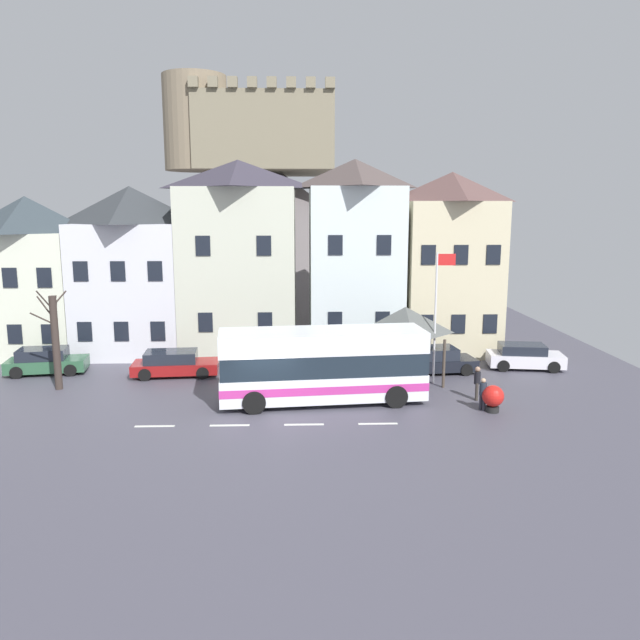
{
  "coord_description": "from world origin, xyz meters",
  "views": [
    {
      "loc": [
        1.38,
        -24.92,
        8.52
      ],
      "look_at": [
        2.34,
        4.59,
        3.23
      ],
      "focal_mm": 34.28,
      "sensor_mm": 36.0,
      "label": 1
    }
  ],
  "objects_px": {
    "parked_car_01": "(435,360)",
    "parked_car_00": "(174,364)",
    "parked_car_03": "(524,357)",
    "townhouse_00": "(31,277)",
    "public_bench": "(366,360)",
    "hilltop_castle": "(267,225)",
    "pedestrian_01": "(477,381)",
    "townhouse_03": "(354,256)",
    "flagpole": "(437,308)",
    "townhouse_01": "(133,271)",
    "townhouse_02": "(240,257)",
    "transit_bus": "(322,366)",
    "bare_tree_00": "(55,341)",
    "parked_car_02": "(46,361)",
    "pedestrian_00": "(483,392)",
    "harbour_buoy": "(493,397)",
    "townhouse_04": "(449,264)",
    "bus_shelter": "(405,320)"
  },
  "relations": [
    {
      "from": "transit_bus",
      "to": "flagpole",
      "type": "bearing_deg",
      "value": 20.47
    },
    {
      "from": "townhouse_01",
      "to": "pedestrian_01",
      "type": "distance_m",
      "value": 21.25
    },
    {
      "from": "townhouse_00",
      "to": "transit_bus",
      "type": "distance_m",
      "value": 19.87
    },
    {
      "from": "pedestrian_00",
      "to": "flagpole",
      "type": "height_order",
      "value": "flagpole"
    },
    {
      "from": "townhouse_00",
      "to": "flagpole",
      "type": "distance_m",
      "value": 23.77
    },
    {
      "from": "townhouse_00",
      "to": "townhouse_04",
      "type": "xyz_separation_m",
      "value": [
        24.93,
        -0.02,
        0.71
      ]
    },
    {
      "from": "townhouse_03",
      "to": "public_bench",
      "type": "xyz_separation_m",
      "value": [
        0.24,
        -4.95,
        -5.31
      ]
    },
    {
      "from": "townhouse_01",
      "to": "parked_car_01",
      "type": "distance_m",
      "value": 18.56
    },
    {
      "from": "townhouse_03",
      "to": "public_bench",
      "type": "relative_size",
      "value": 6.96
    },
    {
      "from": "townhouse_00",
      "to": "hilltop_castle",
      "type": "bearing_deg",
      "value": 60.8
    },
    {
      "from": "transit_bus",
      "to": "bare_tree_00",
      "type": "bearing_deg",
      "value": 163.31
    },
    {
      "from": "townhouse_03",
      "to": "parked_car_00",
      "type": "xyz_separation_m",
      "value": [
        -9.93,
        -6.0,
        -5.14
      ]
    },
    {
      "from": "townhouse_03",
      "to": "transit_bus",
      "type": "height_order",
      "value": "townhouse_03"
    },
    {
      "from": "parked_car_01",
      "to": "parked_car_00",
      "type": "bearing_deg",
      "value": 174.32
    },
    {
      "from": "transit_bus",
      "to": "parked_car_01",
      "type": "xyz_separation_m",
      "value": [
        6.17,
        4.93,
        -1.0
      ]
    },
    {
      "from": "hilltop_castle",
      "to": "bus_shelter",
      "type": "bearing_deg",
      "value": -73.76
    },
    {
      "from": "pedestrian_01",
      "to": "townhouse_03",
      "type": "bearing_deg",
      "value": 113.74
    },
    {
      "from": "townhouse_00",
      "to": "parked_car_01",
      "type": "bearing_deg",
      "value": -12.34
    },
    {
      "from": "parked_car_00",
      "to": "townhouse_02",
      "type": "bearing_deg",
      "value": 59.03
    },
    {
      "from": "townhouse_01",
      "to": "townhouse_02",
      "type": "height_order",
      "value": "townhouse_02"
    },
    {
      "from": "public_bench",
      "to": "hilltop_castle",
      "type": "bearing_deg",
      "value": 103.96
    },
    {
      "from": "transit_bus",
      "to": "bare_tree_00",
      "type": "xyz_separation_m",
      "value": [
        -12.7,
        2.43,
        0.74
      ]
    },
    {
      "from": "harbour_buoy",
      "to": "pedestrian_00",
      "type": "bearing_deg",
      "value": 145.95
    },
    {
      "from": "townhouse_01",
      "to": "parked_car_02",
      "type": "xyz_separation_m",
      "value": [
        -3.47,
        -5.06,
        -4.31
      ]
    },
    {
      "from": "parked_car_03",
      "to": "townhouse_00",
      "type": "bearing_deg",
      "value": 179.22
    },
    {
      "from": "parked_car_00",
      "to": "flagpole",
      "type": "bearing_deg",
      "value": -12.84
    },
    {
      "from": "pedestrian_01",
      "to": "public_bench",
      "type": "height_order",
      "value": "pedestrian_01"
    },
    {
      "from": "townhouse_00",
      "to": "public_bench",
      "type": "height_order",
      "value": "townhouse_00"
    },
    {
      "from": "parked_car_01",
      "to": "parked_car_03",
      "type": "distance_m",
      "value": 5.14
    },
    {
      "from": "hilltop_castle",
      "to": "bus_shelter",
      "type": "distance_m",
      "value": 30.6
    },
    {
      "from": "townhouse_02",
      "to": "parked_car_00",
      "type": "height_order",
      "value": "townhouse_02"
    },
    {
      "from": "bare_tree_00",
      "to": "townhouse_03",
      "type": "bearing_deg",
      "value": 28.93
    },
    {
      "from": "townhouse_00",
      "to": "public_bench",
      "type": "distance_m",
      "value": 20.37
    },
    {
      "from": "townhouse_04",
      "to": "townhouse_00",
      "type": "bearing_deg",
      "value": 179.95
    },
    {
      "from": "townhouse_02",
      "to": "parked_car_01",
      "type": "relative_size",
      "value": 2.65
    },
    {
      "from": "townhouse_01",
      "to": "townhouse_02",
      "type": "distance_m",
      "value": 6.44
    },
    {
      "from": "parked_car_01",
      "to": "bare_tree_00",
      "type": "height_order",
      "value": "bare_tree_00"
    },
    {
      "from": "pedestrian_00",
      "to": "parked_car_00",
      "type": "bearing_deg",
      "value": 157.02
    },
    {
      "from": "townhouse_02",
      "to": "parked_car_03",
      "type": "bearing_deg",
      "value": -17.95
    },
    {
      "from": "townhouse_01",
      "to": "townhouse_04",
      "type": "xyz_separation_m",
      "value": [
        19.03,
        -0.48,
        0.41
      ]
    },
    {
      "from": "transit_bus",
      "to": "harbour_buoy",
      "type": "height_order",
      "value": "transit_bus"
    },
    {
      "from": "parked_car_03",
      "to": "parked_car_01",
      "type": "bearing_deg",
      "value": -164.44
    },
    {
      "from": "hilltop_castle",
      "to": "pedestrian_01",
      "type": "relative_size",
      "value": 22.56
    },
    {
      "from": "parked_car_03",
      "to": "public_bench",
      "type": "relative_size",
      "value": 2.52
    },
    {
      "from": "parked_car_00",
      "to": "parked_car_02",
      "type": "height_order",
      "value": "parked_car_02"
    },
    {
      "from": "townhouse_03",
      "to": "pedestrian_01",
      "type": "height_order",
      "value": "townhouse_03"
    },
    {
      "from": "parked_car_03",
      "to": "public_bench",
      "type": "xyz_separation_m",
      "value": [
        -8.69,
        0.19,
        -0.19
      ]
    },
    {
      "from": "parked_car_01",
      "to": "pedestrian_01",
      "type": "distance_m",
      "value": 4.98
    },
    {
      "from": "parked_car_00",
      "to": "pedestrian_01",
      "type": "xyz_separation_m",
      "value": [
        14.64,
        -4.71,
        0.23
      ]
    },
    {
      "from": "townhouse_01",
      "to": "pedestrian_01",
      "type": "xyz_separation_m",
      "value": [
        18.06,
        -10.41,
        -4.1
      ]
    }
  ]
}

